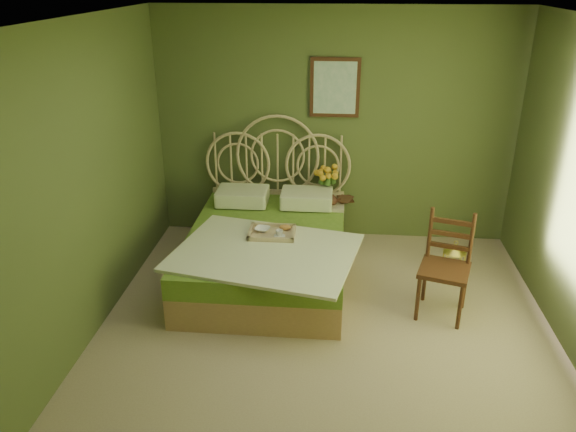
# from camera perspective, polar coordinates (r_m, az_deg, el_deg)

# --- Properties ---
(floor) EXTENTS (4.50, 4.50, 0.00)m
(floor) POSITION_cam_1_polar(r_m,az_deg,el_deg) (4.88, 3.72, -13.04)
(floor) COLOR tan
(floor) RESTS_ON ground
(ceiling) EXTENTS (4.50, 4.50, 0.00)m
(ceiling) POSITION_cam_1_polar(r_m,az_deg,el_deg) (3.93, 4.76, 19.05)
(ceiling) COLOR silver
(ceiling) RESTS_ON wall_back
(wall_back) EXTENTS (4.00, 0.00, 4.00)m
(wall_back) POSITION_cam_1_polar(r_m,az_deg,el_deg) (6.37, 4.70, 8.94)
(wall_back) COLOR #4B582E
(wall_back) RESTS_ON floor
(wall_left) EXTENTS (0.00, 4.50, 4.50)m
(wall_left) POSITION_cam_1_polar(r_m,az_deg,el_deg) (4.70, -20.99, 2.00)
(wall_left) COLOR #4B582E
(wall_left) RESTS_ON floor
(wall_art) EXTENTS (0.54, 0.04, 0.64)m
(wall_art) POSITION_cam_1_polar(r_m,az_deg,el_deg) (6.25, 4.79, 12.87)
(wall_art) COLOR #361A0E
(wall_art) RESTS_ON wall_back
(bed) EXTENTS (1.84, 2.32, 1.44)m
(bed) POSITION_cam_1_polar(r_m,az_deg,el_deg) (5.75, -2.09, -3.18)
(bed) COLOR tan
(bed) RESTS_ON floor
(nightstand) EXTENTS (0.50, 0.50, 0.98)m
(nightstand) POSITION_cam_1_polar(r_m,az_deg,el_deg) (6.39, 3.48, -0.01)
(nightstand) COLOR beige
(nightstand) RESTS_ON floor
(chair) EXTENTS (0.53, 0.53, 0.96)m
(chair) POSITION_cam_1_polar(r_m,az_deg,el_deg) (5.26, 15.57, -4.16)
(chair) COLOR #361A0E
(chair) RESTS_ON floor
(birdcage) EXTENTS (0.23, 0.23, 0.34)m
(birdcage) POSITION_cam_1_polar(r_m,az_deg,el_deg) (6.07, 16.49, -4.27)
(birdcage) COLOR #DEC447
(birdcage) RESTS_ON floor
(book_lower) EXTENTS (0.20, 0.25, 0.02)m
(book_lower) POSITION_cam_1_polar(r_m,az_deg,el_deg) (6.31, 5.11, 1.67)
(book_lower) COLOR #381E0F
(book_lower) RESTS_ON nightstand
(book_upper) EXTENTS (0.22, 0.25, 0.02)m
(book_upper) POSITION_cam_1_polar(r_m,az_deg,el_deg) (6.31, 5.12, 1.83)
(book_upper) COLOR #472819
(book_upper) RESTS_ON nightstand
(cereal_bowl) EXTENTS (0.18, 0.18, 0.04)m
(cereal_bowl) POSITION_cam_1_polar(r_m,az_deg,el_deg) (5.54, -2.61, -1.36)
(cereal_bowl) COLOR white
(cereal_bowl) RESTS_ON bed
(coffee_cup) EXTENTS (0.09, 0.09, 0.07)m
(coffee_cup) POSITION_cam_1_polar(r_m,az_deg,el_deg) (5.41, -0.88, -1.77)
(coffee_cup) COLOR white
(coffee_cup) RESTS_ON bed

